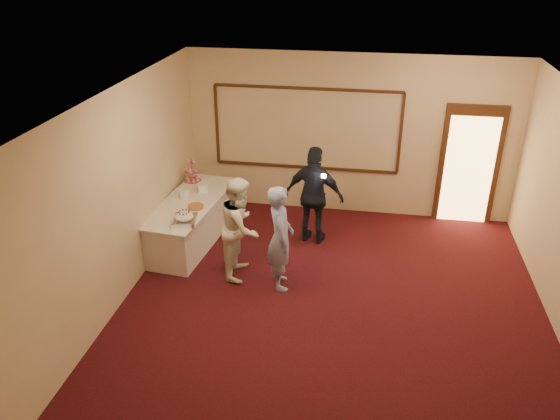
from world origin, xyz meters
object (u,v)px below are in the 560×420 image
object	(u,v)px
pavlova_tray	(184,218)
plate_stack_a	(184,194)
buffet_table	(191,221)
cupcake_stand	(192,172)
tart	(196,207)
plate_stack_b	(203,188)
man	(280,238)
guest	(315,196)
woman	(241,227)

from	to	relation	value
pavlova_tray	plate_stack_a	world-z (taller)	pavlova_tray
buffet_table	cupcake_stand	xyz separation A→B (m)	(-0.22, 0.84, 0.55)
buffet_table	cupcake_stand	bearing A→B (deg)	104.57
tart	plate_stack_b	bearing A→B (deg)	96.91
man	guest	world-z (taller)	guest
plate_stack_a	tart	xyz separation A→B (m)	(0.31, -0.37, -0.05)
woman	plate_stack_b	bearing A→B (deg)	37.89
plate_stack_a	man	xyz separation A→B (m)	(1.85, -1.17, -0.03)
guest	cupcake_stand	bearing A→B (deg)	0.84
plate_stack_b	cupcake_stand	bearing A→B (deg)	126.80
buffet_table	pavlova_tray	size ratio (longest dim) A/B	4.68
buffet_table	tart	bearing A→B (deg)	-53.40
cupcake_stand	buffet_table	bearing A→B (deg)	-75.43
plate_stack_b	woman	size ratio (longest dim) A/B	0.12
tart	plate_stack_a	bearing A→B (deg)	130.53
man	plate_stack_b	bearing A→B (deg)	32.69
pavlova_tray	plate_stack_b	distance (m)	1.15
pavlova_tray	guest	bearing A→B (deg)	30.81
buffet_table	man	xyz separation A→B (m)	(1.73, -1.07, 0.43)
plate_stack_b	guest	distance (m)	1.96
tart	cupcake_stand	bearing A→B (deg)	110.54
pavlova_tray	tart	distance (m)	0.49
cupcake_stand	plate_stack_b	world-z (taller)	cupcake_stand
plate_stack_a	man	size ratio (longest dim) A/B	0.11
plate_stack_a	guest	xyz separation A→B (m)	(2.19, 0.28, 0.02)
guest	plate_stack_a	bearing A→B (deg)	19.37
man	woman	distance (m)	0.69
tart	man	world-z (taller)	man
plate_stack_a	guest	world-z (taller)	guest
plate_stack_a	plate_stack_b	size ratio (longest dim) A/B	0.92
cupcake_stand	plate_stack_b	size ratio (longest dim) A/B	2.47
buffet_table	tart	distance (m)	0.52
buffet_table	pavlova_tray	bearing A→B (deg)	-77.27
buffet_table	man	world-z (taller)	man
plate_stack_a	woman	distance (m)	1.52
woman	buffet_table	bearing A→B (deg)	52.09
pavlova_tray	tart	size ratio (longest dim) A/B	1.71
buffet_table	tart	xyz separation A→B (m)	(0.19, -0.26, 0.41)
cupcake_stand	man	xyz separation A→B (m)	(1.95, -1.91, -0.12)
woman	guest	size ratio (longest dim) A/B	0.94
cupcake_stand	woman	world-z (taller)	woman
plate_stack_a	woman	bearing A→B (deg)	-37.87
woman	plate_stack_a	bearing A→B (deg)	51.69
plate_stack_b	man	distance (m)	2.18
plate_stack_b	man	world-z (taller)	man
pavlova_tray	buffet_table	bearing A→B (deg)	102.73
cupcake_stand	tart	size ratio (longest dim) A/B	1.59
cupcake_stand	man	world-z (taller)	man
cupcake_stand	tart	bearing A→B (deg)	-69.46
cupcake_stand	guest	bearing A→B (deg)	-11.35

